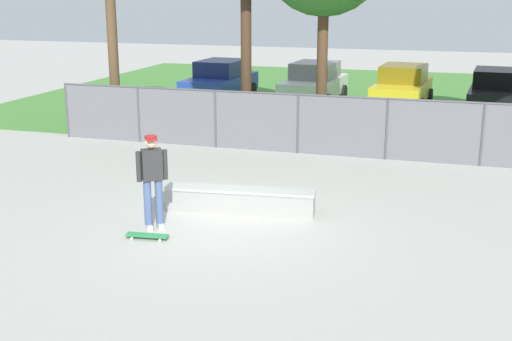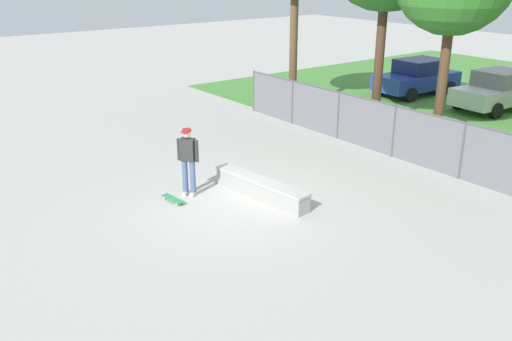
# 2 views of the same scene
# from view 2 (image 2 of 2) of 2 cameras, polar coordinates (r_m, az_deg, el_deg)

# --- Properties ---
(ground_plane) EXTENTS (80.00, 80.00, 0.00)m
(ground_plane) POSITION_cam_2_polar(r_m,az_deg,el_deg) (14.27, -2.26, -3.48)
(ground_plane) COLOR #ADAAA3
(concrete_ledge) EXTENTS (3.16, 0.83, 0.51)m
(concrete_ledge) POSITION_cam_2_polar(r_m,az_deg,el_deg) (14.57, 0.50, -1.84)
(concrete_ledge) COLOR #999993
(concrete_ledge) RESTS_ON ground
(skateboarder) EXTENTS (0.51, 0.43, 1.84)m
(skateboarder) POSITION_cam_2_polar(r_m,az_deg,el_deg) (14.56, -7.03, 1.23)
(skateboarder) COLOR beige
(skateboarder) RESTS_ON ground
(skateboard) EXTENTS (0.82, 0.29, 0.09)m
(skateboard) POSITION_cam_2_polar(r_m,az_deg,el_deg) (14.55, -8.57, -2.92)
(skateboard) COLOR #2D8C4C
(skateboard) RESTS_ON ground
(chainlink_fence) EXTENTS (14.80, 0.07, 1.69)m
(chainlink_fence) POSITION_cam_2_polar(r_m,az_deg,el_deg) (18.00, 14.08, 4.19)
(chainlink_fence) COLOR #4C4C51
(chainlink_fence) RESTS_ON ground
(car_blue) EXTENTS (2.24, 4.31, 1.66)m
(car_blue) POSITION_cam_2_polar(r_m,az_deg,el_deg) (27.23, 16.33, 9.26)
(car_blue) COLOR #233D9E
(car_blue) RESTS_ON ground
(car_white) EXTENTS (2.24, 4.31, 1.66)m
(car_white) POSITION_cam_2_polar(r_m,az_deg,el_deg) (25.52, 23.78, 7.62)
(car_white) COLOR silver
(car_white) RESTS_ON ground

